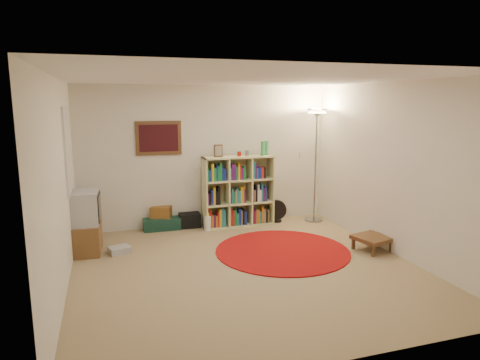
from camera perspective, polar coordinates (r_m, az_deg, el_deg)
The scene contains 12 objects.
room at distance 5.57m, azimuth 0.18°, elevation 0.56°, with size 4.54×4.54×2.54m.
bookshelf at distance 7.66m, azimuth -0.37°, elevation -1.66°, with size 1.27×0.38×1.52m.
floor_lamp at distance 7.94m, azimuth 10.19°, elevation 6.80°, with size 0.41×0.41×2.09m.
floor_fan at distance 8.00m, azimuth 4.91°, elevation -4.14°, with size 0.37×0.24×0.42m.
tv_stand at distance 6.73m, azimuth -20.02°, elevation -5.47°, with size 0.49×0.66×0.93m.
dvd_box at distance 6.66m, azimuth -15.79°, elevation -8.95°, with size 0.35×0.31×0.10m.
suitcase at distance 7.72m, azimuth -10.44°, elevation -5.64°, with size 0.64×0.42×0.20m.
wicker_basket at distance 7.66m, azimuth -10.48°, elevation -4.21°, with size 0.41×0.35×0.20m.
duffel_bag at distance 7.75m, azimuth -6.77°, elevation -5.28°, with size 0.37×0.31×0.26m.
paper_towel at distance 7.49m, azimuth -4.33°, elevation -5.81°, with size 0.13×0.13×0.25m.
red_rug at distance 6.54m, azimuth 5.67°, elevation -9.36°, with size 2.01×2.01×0.02m.
side_table at distance 6.78m, azimuth 17.23°, elevation -7.48°, with size 0.59×0.59×0.22m.
Camera 1 is at (-1.72, -5.18, 2.21)m, focal length 32.00 mm.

